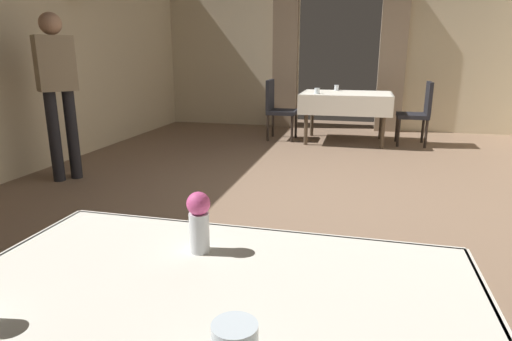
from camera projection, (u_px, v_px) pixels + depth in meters
The scene contains 10 objects.
ground at pixel (303, 200), 4.01m from camera, with size 10.08×10.08×0.00m, color #7A604C.
wall_back at pixel (339, 42), 7.52m from camera, with size 6.40×0.27×3.00m.
dining_table_near at pixel (202, 338), 1.04m from camera, with size 1.37×0.99×0.75m.
dining_table_mid at pixel (346, 99), 6.50m from camera, with size 1.34×0.99×0.75m.
chair_mid_right at pixel (419, 110), 6.30m from camera, with size 0.44×0.44×0.93m.
chair_mid_left at pixel (277, 107), 6.74m from camera, with size 0.44×0.44×0.93m.
flower_vase_near at pixel (199, 220), 1.27m from camera, with size 0.07×0.07×0.19m.
glass_mid_a at pixel (337, 88), 6.84m from camera, with size 0.07×0.07×0.09m, color silver.
glass_mid_b at pixel (317, 91), 6.30m from camera, with size 0.08×0.08×0.09m, color silver.
person_waiter_by_doorway at pixel (57, 84), 4.42m from camera, with size 0.40×0.42×1.72m.
Camera 1 is at (0.49, -3.78, 1.33)m, focal length 30.18 mm.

